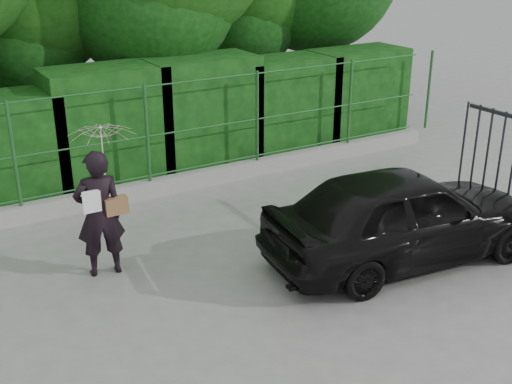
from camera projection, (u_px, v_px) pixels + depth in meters
ground at (256, 316)px, 8.13m from camera, size 80.00×80.00×0.00m
kerb at (130, 192)px, 11.67m from camera, size 14.00×0.25×0.30m
fence at (138, 135)px, 11.38m from camera, size 14.13×0.06×1.80m
hedge at (118, 131)px, 12.23m from camera, size 14.20×1.20×2.28m
woman at (102, 181)px, 8.75m from camera, size 0.96×0.92×2.17m
car at (404, 215)px, 9.33m from camera, size 4.36×2.15×1.43m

